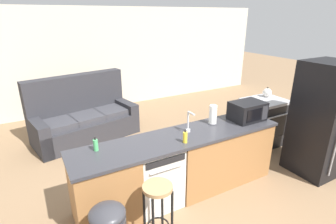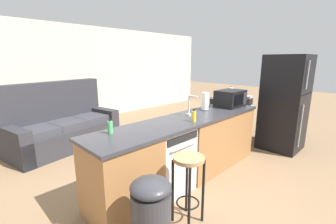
# 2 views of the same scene
# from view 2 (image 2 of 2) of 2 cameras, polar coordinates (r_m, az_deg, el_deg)

# --- Properties ---
(ground_plane) EXTENTS (24.00, 24.00, 0.00)m
(ground_plane) POSITION_cam_2_polar(r_m,az_deg,el_deg) (3.35, 2.62, -17.13)
(ground_plane) COLOR #896B4C
(wall_back) EXTENTS (10.00, 0.06, 2.60)m
(wall_back) POSITION_cam_2_polar(r_m,az_deg,el_deg) (6.62, -23.48, 8.71)
(wall_back) COLOR beige
(wall_back) RESTS_ON ground_plane
(kitchen_counter) EXTENTS (2.94, 0.66, 0.90)m
(kitchen_counter) POSITION_cam_2_polar(r_m,az_deg,el_deg) (3.33, 5.52, -9.34)
(kitchen_counter) COLOR #9E6B3D
(kitchen_counter) RESTS_ON ground_plane
(dishwasher) EXTENTS (0.58, 0.61, 0.84)m
(dishwasher) POSITION_cam_2_polar(r_m,az_deg,el_deg) (2.99, -0.58, -11.89)
(dishwasher) COLOR silver
(dishwasher) RESTS_ON ground_plane
(stove_range) EXTENTS (0.76, 0.68, 0.90)m
(stove_range) POSITION_cam_2_polar(r_m,az_deg,el_deg) (5.29, 15.62, -0.89)
(stove_range) COLOR black
(stove_range) RESTS_ON ground_plane
(refrigerator) EXTENTS (0.72, 0.73, 1.78)m
(refrigerator) POSITION_cam_2_polar(r_m,az_deg,el_deg) (4.77, 27.45, 2.02)
(refrigerator) COLOR black
(refrigerator) RESTS_ON ground_plane
(microwave) EXTENTS (0.50, 0.37, 0.28)m
(microwave) POSITION_cam_2_polar(r_m,az_deg,el_deg) (4.01, 15.54, 3.36)
(microwave) COLOR black
(microwave) RESTS_ON kitchen_counter
(sink_faucet) EXTENTS (0.07, 0.18, 0.30)m
(sink_faucet) POSITION_cam_2_polar(r_m,az_deg,el_deg) (3.22, 5.55, 1.32)
(sink_faucet) COLOR silver
(sink_faucet) RESTS_ON kitchen_counter
(paper_towel_roll) EXTENTS (0.14, 0.14, 0.28)m
(paper_towel_roll) POSITION_cam_2_polar(r_m,az_deg,el_deg) (3.62, 9.43, 2.63)
(paper_towel_roll) COLOR #4C4C51
(paper_towel_roll) RESTS_ON kitchen_counter
(soap_bottle) EXTENTS (0.06, 0.06, 0.18)m
(soap_bottle) POSITION_cam_2_polar(r_m,az_deg,el_deg) (2.92, 6.58, -1.09)
(soap_bottle) COLOR yellow
(soap_bottle) RESTS_ON kitchen_counter
(dish_soap_bottle) EXTENTS (0.06, 0.06, 0.18)m
(dish_soap_bottle) POSITION_cam_2_polar(r_m,az_deg,el_deg) (2.52, -14.48, -3.78)
(dish_soap_bottle) COLOR #4CB266
(dish_soap_bottle) RESTS_ON kitchen_counter
(kettle) EXTENTS (0.21, 0.17, 0.19)m
(kettle) POSITION_cam_2_polar(r_m,az_deg,el_deg) (5.40, 15.66, 5.17)
(kettle) COLOR silver
(kettle) RESTS_ON stove_range
(bar_stool) EXTENTS (0.32, 0.32, 0.74)m
(bar_stool) POSITION_cam_2_polar(r_m,az_deg,el_deg) (2.39, 5.18, -15.71)
(bar_stool) COLOR tan
(bar_stool) RESTS_ON ground_plane
(trash_bin) EXTENTS (0.35, 0.35, 0.74)m
(trash_bin) POSITION_cam_2_polar(r_m,az_deg,el_deg) (2.11, -4.28, -25.26)
(trash_bin) COLOR #333338
(trash_bin) RESTS_ON ground_plane
(couch) EXTENTS (2.14, 1.27, 1.27)m
(couch) POSITION_cam_2_polar(r_m,az_deg,el_deg) (4.92, -25.34, -3.41)
(couch) COLOR #2D2D33
(couch) RESTS_ON ground_plane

